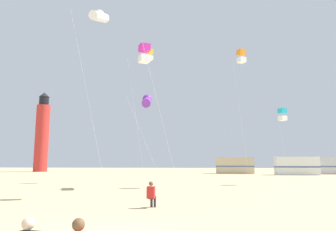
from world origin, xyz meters
name	(u,v)px	position (x,y,z in m)	size (l,w,h in m)	color
kite_flyer_standing	(151,194)	(0.40, 6.16, 0.61)	(0.39, 0.54, 1.16)	red
kite_box_cyan	(282,115)	(10.35, 21.77, 6.37)	(0.86, 0.86, 6.95)	silver
kite_box_gold	(150,55)	(-2.49, 23.72, 13.24)	(2.85, 2.85, 13.86)	silver
kite_tube_violet	(147,100)	(-1.57, 16.75, 6.95)	(2.93, 2.88, 7.65)	silver
kite_tube_white	(99,16)	(-4.83, 13.87, 12.96)	(3.11, 2.96, 13.66)	silver
kite_box_orange	(241,56)	(6.36, 18.79, 11.11)	(1.22, 1.22, 11.71)	silver
kite_box_magenta	(144,54)	(-0.71, 10.31, 8.62)	(2.61, 2.61, 9.21)	silver
lighthouse_distant	(42,134)	(-30.30, 55.50, 7.84)	(2.80, 2.80, 16.80)	red
rv_van_tan	(235,166)	(8.75, 48.18, 1.39)	(6.53, 2.59, 2.80)	#C6B28C
rv_van_white	(297,166)	(17.74, 43.35, 1.39)	(6.47, 2.42, 2.80)	white
rv_van_silver	(327,166)	(23.83, 47.36, 1.39)	(6.47, 2.43, 2.80)	#B7BABF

